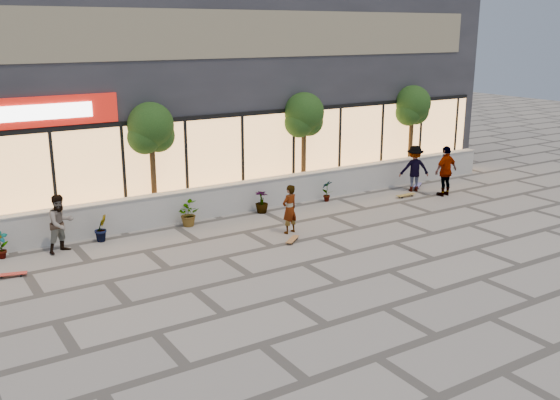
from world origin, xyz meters
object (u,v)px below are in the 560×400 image
skateboard_center (293,239)px  skateboard_right_far (417,185)px  skateboard_left (11,274)px  skater_right_near (446,171)px  tree_midwest (151,131)px  tree_east (412,108)px  skateboard_right_near (406,195)px  tree_mideast (304,117)px  skater_center (290,209)px  skater_left (61,224)px  skater_right_far (414,168)px

skateboard_center → skateboard_right_far: bearing=-18.9°
skateboard_left → skateboard_right_far: bearing=20.1°
skateboard_center → skateboard_right_far: 8.45m
skater_right_near → tree_midwest: bearing=-19.5°
tree_midwest → tree_east: bearing=0.0°
tree_east → skateboard_right_near: 4.46m
skateboard_center → skateboard_right_near: size_ratio=0.84×
tree_mideast → skateboard_right_far: tree_mideast is taller
tree_mideast → skateboard_left: 11.75m
skater_center → skater_left: 6.73m
skater_left → skater_right_far: 13.42m
skater_left → skateboard_center: skater_left is taller
skater_left → skateboard_left: 2.17m
tree_midwest → tree_east: same height
tree_east → skateboard_center: (-8.89, -4.38, -2.91)m
tree_mideast → skater_left: 9.79m
skater_left → skateboard_right_near: 12.56m
tree_midwest → skateboard_right_far: bearing=-8.1°
tree_east → skateboard_center: tree_east is taller
tree_midwest → skater_right_far: bearing=-10.4°
skater_center → skateboard_right_far: (7.55, 2.12, -0.69)m
skater_right_near → skateboard_left: 15.56m
skateboard_right_far → skateboard_left: bearing=148.2°
tree_east → skateboard_right_far: (-0.95, -1.50, -2.90)m
skateboard_left → tree_mideast: bearing=29.6°
tree_mideast → skateboard_right_far: (4.55, -1.50, -2.90)m
skater_right_near → skateboard_center: bearing=6.4°
skateboard_left → skateboard_right_far: size_ratio=0.97×
skater_right_near → skater_left: bearing=-9.3°
tree_mideast → skateboard_right_near: bearing=-37.6°
skater_center → skater_left: size_ratio=0.91×
tree_mideast → skateboard_center: 6.26m
skateboard_right_far → skater_center: bearing=159.1°
tree_east → skateboard_center: bearing=-153.7°
skateboard_left → skateboard_right_near: 14.13m
skater_center → skateboard_right_near: (6.09, 1.24, -0.69)m
tree_mideast → skateboard_center: tree_mideast is taller
tree_mideast → skater_right_near: bearing=-33.6°
tree_midwest → skater_right_far: 10.38m
tree_mideast → skater_left: size_ratio=2.31×
skateboard_right_far → skateboard_right_near: bearing=174.4°
skateboard_left → tree_midwest: bearing=44.6°
tree_midwest → skater_center: 5.20m
skater_left → skateboard_center: 6.69m
skateboard_right_near → skateboard_right_far: 1.70m
skater_center → skateboard_right_near: 6.25m
skateboard_center → tree_east: bearing=-12.6°
skateboard_center → tree_mideast: bearing=13.4°
tree_east → skateboard_right_far: tree_east is taller
tree_mideast → skateboard_left: size_ratio=4.92×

